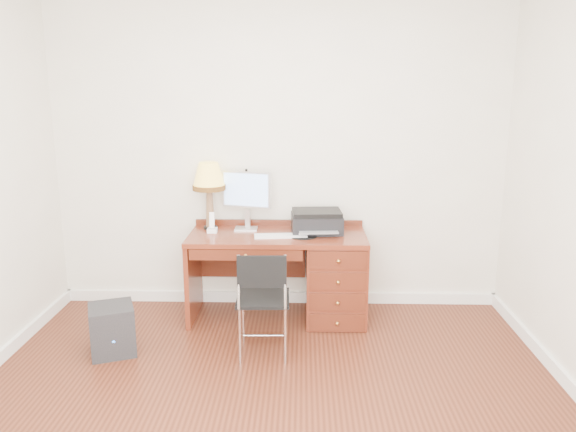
{
  "coord_description": "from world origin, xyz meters",
  "views": [
    {
      "loc": [
        0.21,
        -3.19,
        1.99
      ],
      "look_at": [
        0.1,
        1.2,
        0.96
      ],
      "focal_mm": 35.0,
      "sensor_mm": 36.0,
      "label": 1
    }
  ],
  "objects_px": {
    "desk": "(315,272)",
    "chair": "(262,293)",
    "printer": "(317,221)",
    "leg_lamp": "(209,180)",
    "phone": "(212,226)",
    "equipment_box": "(112,329)",
    "monitor": "(246,193)"
  },
  "relations": [
    {
      "from": "desk",
      "to": "equipment_box",
      "type": "distance_m",
      "value": 1.71
    },
    {
      "from": "desk",
      "to": "leg_lamp",
      "type": "xyz_separation_m",
      "value": [
        -0.92,
        0.16,
        0.77
      ]
    },
    {
      "from": "equipment_box",
      "to": "leg_lamp",
      "type": "bearing_deg",
      "value": 33.24
    },
    {
      "from": "phone",
      "to": "printer",
      "type": "bearing_deg",
      "value": 0.83
    },
    {
      "from": "monitor",
      "to": "leg_lamp",
      "type": "height_order",
      "value": "leg_lamp"
    },
    {
      "from": "printer",
      "to": "chair",
      "type": "distance_m",
      "value": 0.98
    },
    {
      "from": "monitor",
      "to": "phone",
      "type": "distance_m",
      "value": 0.41
    },
    {
      "from": "printer",
      "to": "leg_lamp",
      "type": "height_order",
      "value": "leg_lamp"
    },
    {
      "from": "printer",
      "to": "leg_lamp",
      "type": "distance_m",
      "value": 0.99
    },
    {
      "from": "desk",
      "to": "chair",
      "type": "height_order",
      "value": "chair"
    },
    {
      "from": "monitor",
      "to": "phone",
      "type": "relative_size",
      "value": 2.88
    },
    {
      "from": "monitor",
      "to": "leg_lamp",
      "type": "bearing_deg",
      "value": -161.3
    },
    {
      "from": "chair",
      "to": "printer",
      "type": "bearing_deg",
      "value": 61.59
    },
    {
      "from": "printer",
      "to": "leg_lamp",
      "type": "bearing_deg",
      "value": 170.78
    },
    {
      "from": "leg_lamp",
      "to": "phone",
      "type": "height_order",
      "value": "leg_lamp"
    },
    {
      "from": "desk",
      "to": "phone",
      "type": "height_order",
      "value": "phone"
    },
    {
      "from": "printer",
      "to": "equipment_box",
      "type": "height_order",
      "value": "printer"
    },
    {
      "from": "printer",
      "to": "chair",
      "type": "bearing_deg",
      "value": -120.66
    },
    {
      "from": "desk",
      "to": "chair",
      "type": "xyz_separation_m",
      "value": [
        -0.4,
        -0.74,
        0.09
      ]
    },
    {
      "from": "desk",
      "to": "printer",
      "type": "xyz_separation_m",
      "value": [
        0.01,
        0.08,
        0.43
      ]
    },
    {
      "from": "leg_lamp",
      "to": "printer",
      "type": "bearing_deg",
      "value": -5.2
    },
    {
      "from": "equipment_box",
      "to": "desk",
      "type": "bearing_deg",
      "value": 3.5
    },
    {
      "from": "printer",
      "to": "desk",
      "type": "bearing_deg",
      "value": -102.57
    },
    {
      "from": "monitor",
      "to": "phone",
      "type": "xyz_separation_m",
      "value": [
        -0.28,
        -0.14,
        -0.27
      ]
    },
    {
      "from": "desk",
      "to": "monitor",
      "type": "bearing_deg",
      "value": 163.84
    },
    {
      "from": "phone",
      "to": "chair",
      "type": "height_order",
      "value": "phone"
    },
    {
      "from": "phone",
      "to": "chair",
      "type": "relative_size",
      "value": 0.21
    },
    {
      "from": "printer",
      "to": "monitor",
      "type": "bearing_deg",
      "value": 167.02
    },
    {
      "from": "monitor",
      "to": "chair",
      "type": "relative_size",
      "value": 0.62
    },
    {
      "from": "printer",
      "to": "chair",
      "type": "height_order",
      "value": "printer"
    },
    {
      "from": "printer",
      "to": "leg_lamp",
      "type": "xyz_separation_m",
      "value": [
        -0.93,
        0.08,
        0.34
      ]
    },
    {
      "from": "desk",
      "to": "phone",
      "type": "distance_m",
      "value": 0.97
    }
  ]
}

